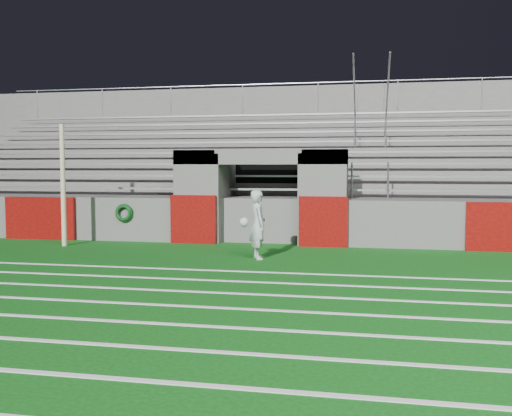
# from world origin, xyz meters

# --- Properties ---
(ground) EXTENTS (90.00, 90.00, 0.00)m
(ground) POSITION_xyz_m (0.00, 0.00, 0.00)
(ground) COLOR #0D4F11
(ground) RESTS_ON ground
(field_post) EXTENTS (0.13, 0.13, 3.27)m
(field_post) POSITION_xyz_m (-5.09, 1.81, 1.64)
(field_post) COLOR beige
(field_post) RESTS_ON ground
(field_markings) EXTENTS (28.00, 8.09, 0.01)m
(field_markings) POSITION_xyz_m (0.00, -5.00, 0.01)
(field_markings) COLOR white
(field_markings) RESTS_ON ground
(stadium_structure) EXTENTS (26.00, 8.48, 5.42)m
(stadium_structure) POSITION_xyz_m (0.00, 7.97, 1.49)
(stadium_structure) COLOR #575553
(stadium_structure) RESTS_ON ground
(goalkeeper_with_ball) EXTENTS (0.69, 0.69, 1.60)m
(goalkeeper_with_ball) POSITION_xyz_m (0.46, 0.66, 0.80)
(goalkeeper_with_ball) COLOR #B8BFC2
(goalkeeper_with_ball) RESTS_ON ground
(hose_coil) EXTENTS (0.53, 0.14, 0.53)m
(hose_coil) POSITION_xyz_m (-3.87, 2.93, 0.82)
(hose_coil) COLOR #0B380F
(hose_coil) RESTS_ON ground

